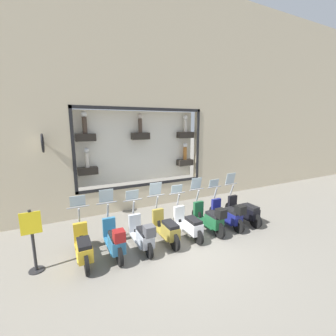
{
  "coord_description": "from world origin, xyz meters",
  "views": [
    {
      "loc": [
        -5.42,
        3.24,
        3.59
      ],
      "look_at": [
        1.8,
        -0.35,
        2.01
      ],
      "focal_mm": 24.0,
      "sensor_mm": 36.0,
      "label": 1
    }
  ],
  "objects_px": {
    "shop_sign_post": "(33,239)",
    "scooter_black_0": "(244,211)",
    "scooter_navy_1": "(229,214)",
    "scooter_olive_4": "(166,228)",
    "scooter_teal_6": "(115,240)",
    "scooter_yellow_7": "(83,247)",
    "scooter_white_3": "(189,224)",
    "scooter_green_2": "(210,218)",
    "scooter_silver_5": "(143,234)"
  },
  "relations": [
    {
      "from": "scooter_teal_6",
      "to": "scooter_white_3",
      "type": "bearing_deg",
      "value": -88.84
    },
    {
      "from": "scooter_silver_5",
      "to": "scooter_teal_6",
      "type": "bearing_deg",
      "value": 88.87
    },
    {
      "from": "scooter_green_2",
      "to": "scooter_teal_6",
      "type": "xyz_separation_m",
      "value": [
        0.0,
        3.21,
        0.0
      ]
    },
    {
      "from": "scooter_white_3",
      "to": "shop_sign_post",
      "type": "xyz_separation_m",
      "value": [
        0.16,
        4.33,
        0.45
      ]
    },
    {
      "from": "scooter_green_2",
      "to": "scooter_white_3",
      "type": "relative_size",
      "value": 1.01
    },
    {
      "from": "scooter_navy_1",
      "to": "scooter_olive_4",
      "type": "distance_m",
      "value": 2.41
    },
    {
      "from": "scooter_navy_1",
      "to": "scooter_teal_6",
      "type": "distance_m",
      "value": 4.02
    },
    {
      "from": "scooter_green_2",
      "to": "scooter_olive_4",
      "type": "height_order",
      "value": "scooter_olive_4"
    },
    {
      "from": "scooter_olive_4",
      "to": "scooter_yellow_7",
      "type": "bearing_deg",
      "value": 90.03
    },
    {
      "from": "scooter_green_2",
      "to": "scooter_yellow_7",
      "type": "bearing_deg",
      "value": 89.17
    },
    {
      "from": "scooter_teal_6",
      "to": "shop_sign_post",
      "type": "distance_m",
      "value": 1.96
    },
    {
      "from": "shop_sign_post",
      "to": "scooter_black_0",
      "type": "bearing_deg",
      "value": -91.26
    },
    {
      "from": "scooter_navy_1",
      "to": "scooter_white_3",
      "type": "height_order",
      "value": "scooter_navy_1"
    },
    {
      "from": "scooter_white_3",
      "to": "shop_sign_post",
      "type": "relative_size",
      "value": 1.12
    },
    {
      "from": "scooter_black_0",
      "to": "scooter_navy_1",
      "type": "height_order",
      "value": "scooter_black_0"
    },
    {
      "from": "scooter_navy_1",
      "to": "scooter_silver_5",
      "type": "bearing_deg",
      "value": 90.1
    },
    {
      "from": "scooter_white_3",
      "to": "scooter_teal_6",
      "type": "bearing_deg",
      "value": 91.16
    },
    {
      "from": "scooter_navy_1",
      "to": "scooter_white_3",
      "type": "bearing_deg",
      "value": 87.9
    },
    {
      "from": "scooter_navy_1",
      "to": "shop_sign_post",
      "type": "relative_size",
      "value": 1.12
    },
    {
      "from": "shop_sign_post",
      "to": "scooter_teal_6",
      "type": "bearing_deg",
      "value": -96.18
    },
    {
      "from": "scooter_green_2",
      "to": "scooter_navy_1",
      "type": "bearing_deg",
      "value": -90.69
    },
    {
      "from": "scooter_green_2",
      "to": "scooter_silver_5",
      "type": "distance_m",
      "value": 2.41
    },
    {
      "from": "scooter_teal_6",
      "to": "scooter_yellow_7",
      "type": "xyz_separation_m",
      "value": [
        0.06,
        0.8,
        -0.04
      ]
    },
    {
      "from": "scooter_olive_4",
      "to": "scooter_white_3",
      "type": "bearing_deg",
      "value": -90.74
    },
    {
      "from": "scooter_yellow_7",
      "to": "shop_sign_post",
      "type": "xyz_separation_m",
      "value": [
        0.15,
        1.11,
        0.42
      ]
    },
    {
      "from": "scooter_yellow_7",
      "to": "scooter_teal_6",
      "type": "bearing_deg",
      "value": -94.13
    },
    {
      "from": "scooter_navy_1",
      "to": "scooter_silver_5",
      "type": "xyz_separation_m",
      "value": [
        -0.01,
        3.21,
        -0.01
      ]
    },
    {
      "from": "scooter_green_2",
      "to": "scooter_teal_6",
      "type": "distance_m",
      "value": 3.21
    },
    {
      "from": "scooter_white_3",
      "to": "scooter_yellow_7",
      "type": "distance_m",
      "value": 3.21
    },
    {
      "from": "scooter_navy_1",
      "to": "scooter_green_2",
      "type": "distance_m",
      "value": 0.8
    },
    {
      "from": "scooter_green_2",
      "to": "scooter_yellow_7",
      "type": "xyz_separation_m",
      "value": [
        0.06,
        4.02,
        -0.04
      ]
    },
    {
      "from": "scooter_black_0",
      "to": "scooter_navy_1",
      "type": "xyz_separation_m",
      "value": [
        -0.07,
        0.8,
        0.03
      ]
    },
    {
      "from": "shop_sign_post",
      "to": "scooter_silver_5",
      "type": "bearing_deg",
      "value": -94.7
    },
    {
      "from": "scooter_white_3",
      "to": "scooter_teal_6",
      "type": "distance_m",
      "value": 2.41
    },
    {
      "from": "scooter_silver_5",
      "to": "scooter_olive_4",
      "type": "bearing_deg",
      "value": -84.66
    },
    {
      "from": "scooter_silver_5",
      "to": "scooter_yellow_7",
      "type": "distance_m",
      "value": 1.61
    },
    {
      "from": "scooter_green_2",
      "to": "scooter_teal_6",
      "type": "relative_size",
      "value": 1.0
    },
    {
      "from": "scooter_olive_4",
      "to": "shop_sign_post",
      "type": "distance_m",
      "value": 3.55
    },
    {
      "from": "scooter_teal_6",
      "to": "scooter_yellow_7",
      "type": "bearing_deg",
      "value": 85.87
    },
    {
      "from": "scooter_white_3",
      "to": "shop_sign_post",
      "type": "height_order",
      "value": "shop_sign_post"
    },
    {
      "from": "scooter_white_3",
      "to": "scooter_silver_5",
      "type": "relative_size",
      "value": 1.0
    },
    {
      "from": "scooter_black_0",
      "to": "scooter_teal_6",
      "type": "height_order",
      "value": "scooter_black_0"
    },
    {
      "from": "scooter_green_2",
      "to": "scooter_yellow_7",
      "type": "height_order",
      "value": "scooter_green_2"
    },
    {
      "from": "scooter_silver_5",
      "to": "shop_sign_post",
      "type": "height_order",
      "value": "shop_sign_post"
    },
    {
      "from": "scooter_black_0",
      "to": "scooter_olive_4",
      "type": "bearing_deg",
      "value": 90.0
    },
    {
      "from": "scooter_teal_6",
      "to": "shop_sign_post",
      "type": "relative_size",
      "value": 1.13
    },
    {
      "from": "scooter_green_2",
      "to": "scooter_silver_5",
      "type": "height_order",
      "value": "scooter_green_2"
    },
    {
      "from": "scooter_olive_4",
      "to": "scooter_teal_6",
      "type": "height_order",
      "value": "scooter_olive_4"
    },
    {
      "from": "scooter_navy_1",
      "to": "scooter_white_3",
      "type": "distance_m",
      "value": 1.61
    },
    {
      "from": "scooter_navy_1",
      "to": "scooter_olive_4",
      "type": "bearing_deg",
      "value": 88.35
    }
  ]
}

